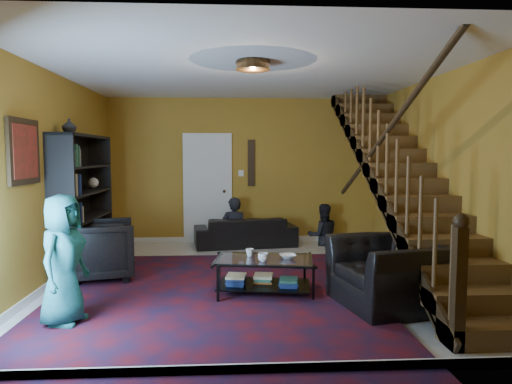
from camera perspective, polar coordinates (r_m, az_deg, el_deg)
floor at (r=6.39m, az=-0.75°, el=-10.86°), size 5.50×5.50×0.00m
room at (r=7.74m, az=-11.20°, el=-7.81°), size 5.50×5.50×5.50m
staircase at (r=6.61m, az=17.95°, el=1.72°), size 0.95×5.02×3.18m
bookshelf at (r=7.12m, az=-20.73°, el=-1.66°), size 0.35×1.80×2.00m
door at (r=8.91m, az=-6.06°, el=0.25°), size 0.82×0.05×2.05m
framed_picture at (r=5.73m, az=-27.02°, el=4.52°), size 0.04×0.74×0.74m
wall_hanging at (r=8.89m, az=-0.60°, el=3.66°), size 0.14×0.03×0.90m
ceiling_fixture at (r=5.45m, az=-0.39°, el=15.51°), size 0.40×0.40×0.10m
rug at (r=5.65m, az=-5.37°, el=-12.88°), size 3.90×4.45×0.02m
sofa at (r=8.58m, az=-1.35°, el=-4.96°), size 1.96×0.98×0.55m
armchair_left at (r=6.66m, az=-18.85°, el=-6.86°), size 1.09×1.07×0.82m
armchair_right at (r=5.44m, az=16.08°, el=-9.74°), size 1.25×1.36×0.76m
person_adult_a at (r=8.63m, az=-2.74°, el=-5.16°), size 0.53×0.37×1.37m
person_adult_b at (r=8.82m, az=8.36°, el=-5.45°), size 0.61×0.48×1.23m
person_child at (r=5.01m, az=-22.97°, el=-7.81°), size 0.55×0.72×1.33m
coffee_table at (r=5.69m, az=1.00°, el=-10.15°), size 1.27×0.86×0.45m
cup_a at (r=5.47m, az=0.93°, el=-8.16°), size 0.14×0.14×0.10m
cup_b at (r=5.74m, az=-0.79°, el=-7.58°), size 0.14×0.14×0.10m
bowl at (r=5.65m, az=3.98°, el=-8.03°), size 0.23×0.23×0.05m
vase at (r=6.61m, az=-22.32°, el=7.64°), size 0.18×0.18×0.19m
popcorn_bucket at (r=5.55m, az=-22.94°, el=-12.64°), size 0.16×0.16×0.16m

